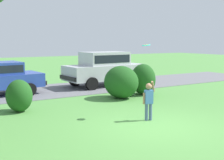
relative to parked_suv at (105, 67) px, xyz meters
The scene contains 8 objects.
ground_plane 8.49m from the parked_suv, 110.13° to the right, with size 80.00×80.00×0.00m, color #518E42.
driveway_strip 3.09m from the parked_suv, behind, with size 28.00×4.40×0.02m, color slate.
shrub_near_tree 6.96m from the parked_suv, 146.82° to the right, with size 0.94×1.02×1.17m.
shrub_centre_left 3.81m from the parked_suv, 109.39° to the right, with size 1.47×1.66×1.44m.
shrub_centre 3.34m from the parked_suv, 87.15° to the right, with size 1.11×1.30×1.46m.
parked_suv is the anchor object (origin of this frame).
child_thrower 7.69m from the parked_suv, 109.97° to the right, with size 0.48×0.23×1.29m.
frisbee 7.28m from the parked_suv, 109.43° to the right, with size 0.28×0.28×0.07m.
Camera 1 is at (-5.81, -6.87, 2.56)m, focal length 49.16 mm.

